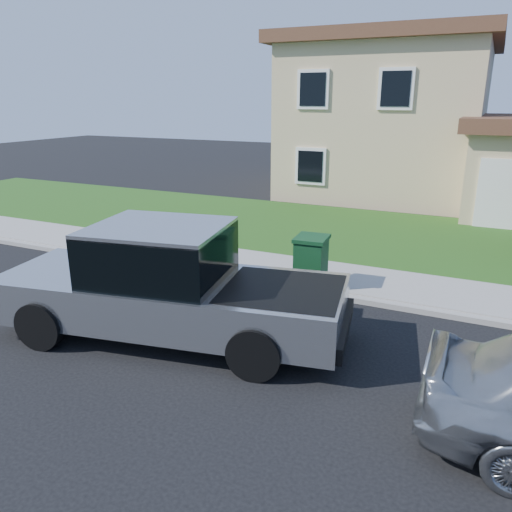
% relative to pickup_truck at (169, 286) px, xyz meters
% --- Properties ---
extents(ground, '(80.00, 80.00, 0.00)m').
position_rel_pickup_truck_xyz_m(ground, '(0.53, 0.18, -0.99)').
color(ground, black).
rests_on(ground, ground).
extents(curb, '(40.00, 0.20, 0.12)m').
position_rel_pickup_truck_xyz_m(curb, '(1.53, 3.08, -0.93)').
color(curb, gray).
rests_on(curb, ground).
extents(sidewalk, '(40.00, 2.00, 0.15)m').
position_rel_pickup_truck_xyz_m(sidewalk, '(1.53, 4.18, -0.92)').
color(sidewalk, gray).
rests_on(sidewalk, ground).
extents(lawn, '(40.00, 7.00, 0.10)m').
position_rel_pickup_truck_xyz_m(lawn, '(1.53, 8.68, -0.94)').
color(lawn, '#254E16').
rests_on(lawn, ground).
extents(house, '(14.00, 11.30, 6.85)m').
position_rel_pickup_truck_xyz_m(house, '(1.84, 16.57, 2.17)').
color(house, tan).
rests_on(house, ground).
extents(pickup_truck, '(6.76, 3.27, 2.13)m').
position_rel_pickup_truck_xyz_m(pickup_truck, '(0.00, 0.00, 0.00)').
color(pickup_truck, black).
rests_on(pickup_truck, ground).
extents(woman, '(0.71, 0.61, 1.81)m').
position_rel_pickup_truck_xyz_m(woman, '(-1.11, 1.42, -0.14)').
color(woman, tan).
rests_on(woman, ground).
extents(trash_bin, '(0.76, 0.86, 1.15)m').
position_rel_pickup_truck_xyz_m(trash_bin, '(1.61, 3.28, -0.26)').
color(trash_bin, '#0F391B').
rests_on(trash_bin, sidewalk).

